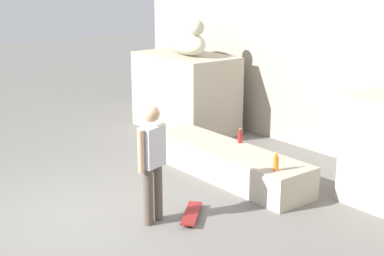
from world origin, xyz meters
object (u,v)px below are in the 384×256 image
statue_reclining_left (186,41)px  skateboard (192,213)px  skater (152,159)px  bottle_orange (276,163)px  bottle_red (240,137)px

statue_reclining_left → skateboard: statue_reclining_left is taller
statue_reclining_left → skater: size_ratio=1.01×
statue_reclining_left → skater: bearing=-29.8°
statue_reclining_left → skateboard: size_ratio=2.34×
skater → bottle_orange: (0.59, 1.81, -0.28)m
statue_reclining_left → bottle_orange: bearing=-6.4°
skater → statue_reclining_left: bearing=-149.1°
skater → bottle_red: (-0.77, 2.35, -0.30)m
skateboard → bottle_orange: (0.36, 1.31, 0.57)m
bottle_red → bottle_orange: bearing=-21.5°
statue_reclining_left → bottle_orange: 4.51m
bottle_orange → skater: bearing=-108.0°
skater → bottle_red: bearing=-177.7°
statue_reclining_left → bottle_red: bearing=-5.4°
statue_reclining_left → bottle_red: (2.71, -0.92, -1.31)m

